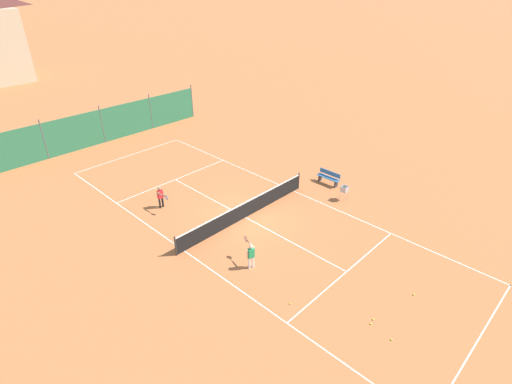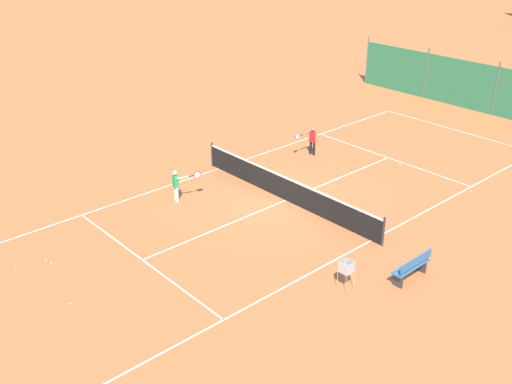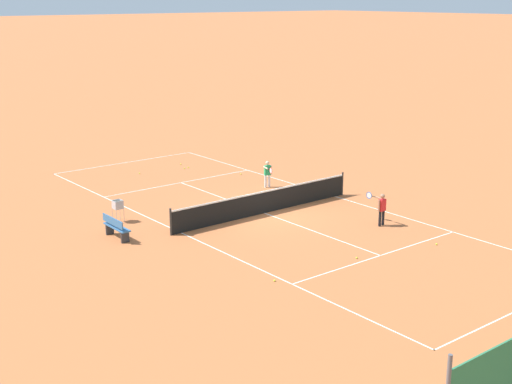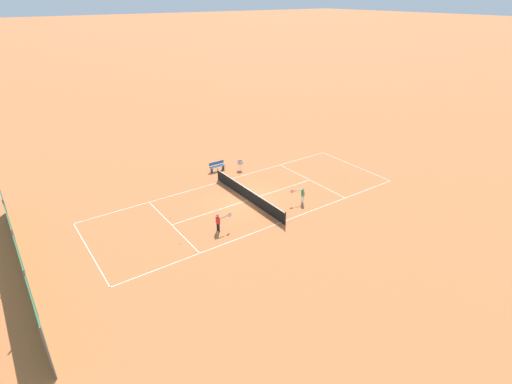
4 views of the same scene
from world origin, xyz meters
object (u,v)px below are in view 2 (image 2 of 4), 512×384
object	(u,v)px
tennis_ball_alley_left	(46,261)
courtside_bench	(412,267)
tennis_ball_near_corner	(354,140)
player_near_baseline	(177,183)
tennis_ball_alley_right	(51,264)
tennis_ball_by_net_left	(107,218)
tennis_ball_mid_court	(471,192)
tennis_ball_by_net_right	(16,270)
tennis_ball_service_box	(400,165)
tennis_net	(286,188)
tennis_ball_far_corner	(71,304)
player_far_baseline	(312,139)
ball_hopper	(347,269)

from	to	relation	value
tennis_ball_alley_left	courtside_bench	xyz separation A→B (m)	(8.29, 7.77, 0.42)
tennis_ball_near_corner	tennis_ball_alley_left	xyz separation A→B (m)	(0.47, -15.66, 0.00)
player_near_baseline	tennis_ball_alley_right	size ratio (longest dim) A/B	19.16
tennis_ball_by_net_left	tennis_ball_mid_court	size ratio (longest dim) A/B	1.00
tennis_ball_by_net_right	tennis_ball_near_corner	xyz separation A→B (m)	(-0.34, 16.57, 0.00)
tennis_ball_by_net_left	courtside_bench	distance (m)	10.78
tennis_ball_mid_court	courtside_bench	size ratio (longest dim) A/B	0.04
player_near_baseline	tennis_ball_service_box	world-z (taller)	player_near_baseline
tennis_net	tennis_ball_far_corner	bearing A→B (deg)	-85.75
tennis_ball_by_net_right	courtside_bench	bearing A→B (deg)	45.90
tennis_ball_mid_court	player_far_baseline	bearing A→B (deg)	-165.63
player_far_baseline	tennis_ball_alley_left	bearing A→B (deg)	-87.30
player_near_baseline	tennis_ball_alley_right	distance (m)	5.71
player_near_baseline	tennis_ball_alley_left	world-z (taller)	player_near_baseline
tennis_ball_alley_right	tennis_ball_mid_court	distance (m)	15.78
ball_hopper	tennis_ball_far_corner	bearing A→B (deg)	-125.73
player_near_baseline	tennis_ball_near_corner	bearing A→B (deg)	88.25
tennis_ball_alley_right	courtside_bench	world-z (taller)	courtside_bench
tennis_ball_alley_right	tennis_ball_far_corner	bearing A→B (deg)	-12.40
tennis_ball_near_corner	ball_hopper	bearing A→B (deg)	-51.42
tennis_ball_alley_left	tennis_ball_mid_court	bearing A→B (deg)	66.56
tennis_ball_by_net_right	courtside_bench	distance (m)	12.10
tennis_ball_by_net_right	tennis_ball_near_corner	distance (m)	16.57
tennis_net	tennis_ball_alley_right	distance (m)	8.85
player_far_baseline	tennis_ball_alley_left	size ratio (longest dim) A/B	19.70
tennis_ball_near_corner	tennis_ball_far_corner	world-z (taller)	same
tennis_ball_mid_court	player_near_baseline	bearing A→B (deg)	-128.34
tennis_net	tennis_ball_mid_court	xyz separation A→B (m)	(4.39, 5.89, -0.47)
tennis_ball_service_box	courtside_bench	xyz separation A→B (m)	(5.47, -7.05, 0.42)
tennis_net	tennis_ball_near_corner	distance (m)	7.36
tennis_ball_service_box	tennis_ball_far_corner	world-z (taller)	same
tennis_ball_service_box	player_far_baseline	bearing A→B (deg)	-149.85
tennis_ball_alley_left	player_far_baseline	bearing A→B (deg)	92.70
player_far_baseline	ball_hopper	xyz separation A→B (m)	(7.86, -6.87, -0.10)
tennis_ball_far_corner	ball_hopper	distance (m)	7.96
player_near_baseline	tennis_ball_mid_court	distance (m)	11.49
tennis_net	player_near_baseline	bearing A→B (deg)	-131.23
tennis_ball_by_net_right	tennis_ball_mid_court	size ratio (longest dim) A/B	1.00
player_far_baseline	tennis_ball_far_corner	world-z (taller)	player_far_baseline
tennis_ball_alley_left	ball_hopper	xyz separation A→B (m)	(7.26, 5.97, 0.62)
tennis_net	player_far_baseline	distance (m)	4.84
tennis_net	courtside_bench	bearing A→B (deg)	-8.53
tennis_ball_mid_court	tennis_ball_alley_left	world-z (taller)	same
player_near_baseline	courtside_bench	xyz separation A→B (m)	(9.07, 2.15, -0.29)
tennis_ball_near_corner	tennis_ball_by_net_right	bearing A→B (deg)	-88.82
tennis_ball_alley_right	tennis_ball_near_corner	xyz separation A→B (m)	(-0.73, 15.61, 0.00)
tennis_ball_near_corner	tennis_ball_mid_court	distance (m)	6.89
player_far_baseline	tennis_ball_service_box	bearing A→B (deg)	30.15
tennis_ball_alley_right	ball_hopper	xyz separation A→B (m)	(7.00, 5.92, 0.62)
ball_hopper	tennis_ball_alley_left	bearing A→B (deg)	-140.57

